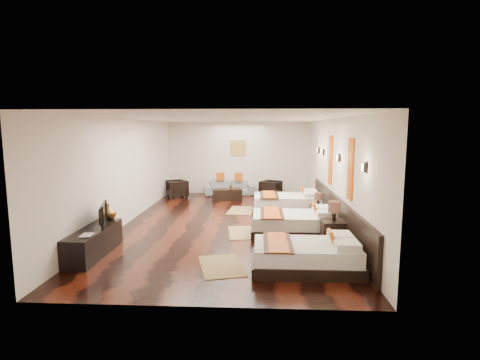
# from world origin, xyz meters

# --- Properties ---
(floor) EXTENTS (5.50, 9.50, 0.01)m
(floor) POSITION_xyz_m (0.00, 0.00, 0.00)
(floor) COLOR black
(floor) RESTS_ON ground
(ceiling) EXTENTS (5.50, 9.50, 0.01)m
(ceiling) POSITION_xyz_m (0.00, 0.00, 2.80)
(ceiling) COLOR white
(ceiling) RESTS_ON floor
(back_wall) EXTENTS (5.50, 0.01, 2.80)m
(back_wall) POSITION_xyz_m (0.00, 4.75, 1.40)
(back_wall) COLOR silver
(back_wall) RESTS_ON floor
(left_wall) EXTENTS (0.01, 9.50, 2.80)m
(left_wall) POSITION_xyz_m (-2.75, 0.00, 1.40)
(left_wall) COLOR silver
(left_wall) RESTS_ON floor
(right_wall) EXTENTS (0.01, 9.50, 2.80)m
(right_wall) POSITION_xyz_m (2.75, 0.00, 1.40)
(right_wall) COLOR silver
(right_wall) RESTS_ON floor
(headboard_panel) EXTENTS (0.08, 6.60, 0.90)m
(headboard_panel) POSITION_xyz_m (2.71, -0.80, 0.45)
(headboard_panel) COLOR black
(headboard_panel) RESTS_ON floor
(bed_near) EXTENTS (1.94, 1.22, 0.74)m
(bed_near) POSITION_xyz_m (1.69, -3.21, 0.25)
(bed_near) COLOR black
(bed_near) RESTS_ON floor
(bed_mid) EXTENTS (2.06, 1.30, 0.79)m
(bed_mid) POSITION_xyz_m (1.70, -0.95, 0.27)
(bed_mid) COLOR black
(bed_mid) RESTS_ON floor
(bed_far) EXTENTS (2.07, 1.30, 0.79)m
(bed_far) POSITION_xyz_m (1.70, 1.53, 0.27)
(bed_far) COLOR black
(bed_far) RESTS_ON floor
(nightstand_a) EXTENTS (0.50, 0.50, 0.98)m
(nightstand_a) POSITION_xyz_m (2.45, -1.77, 0.34)
(nightstand_a) COLOR black
(nightstand_a) RESTS_ON floor
(nightstand_b) EXTENTS (0.40, 0.40, 0.80)m
(nightstand_b) POSITION_xyz_m (2.45, 0.38, 0.28)
(nightstand_b) COLOR black
(nightstand_b) RESTS_ON floor
(jute_mat_near) EXTENTS (1.02, 1.35, 0.01)m
(jute_mat_near) POSITION_xyz_m (0.13, -3.15, 0.01)
(jute_mat_near) COLOR olive
(jute_mat_near) RESTS_ON floor
(jute_mat_mid) EXTENTS (0.87, 1.27, 0.01)m
(jute_mat_mid) POSITION_xyz_m (0.46, -0.88, 0.01)
(jute_mat_mid) COLOR olive
(jute_mat_mid) RESTS_ON floor
(jute_mat_far) EXTENTS (0.87, 1.27, 0.01)m
(jute_mat_far) POSITION_xyz_m (0.26, 1.61, 0.01)
(jute_mat_far) COLOR olive
(jute_mat_far) RESTS_ON floor
(tv_console) EXTENTS (0.50, 1.80, 0.55)m
(tv_console) POSITION_xyz_m (-2.50, -2.67, 0.28)
(tv_console) COLOR black
(tv_console) RESTS_ON floor
(tv) EXTENTS (0.35, 0.82, 0.47)m
(tv) POSITION_xyz_m (-2.45, -2.44, 0.79)
(tv) COLOR black
(tv) RESTS_ON tv_console
(book) EXTENTS (0.23, 0.30, 0.03)m
(book) POSITION_xyz_m (-2.50, -3.18, 0.56)
(book) COLOR black
(book) RESTS_ON tv_console
(figurine) EXTENTS (0.36, 0.36, 0.35)m
(figurine) POSITION_xyz_m (-2.50, -1.89, 0.72)
(figurine) COLOR brown
(figurine) RESTS_ON tv_console
(sofa) EXTENTS (1.99, 1.02, 0.55)m
(sofa) POSITION_xyz_m (-0.32, 4.41, 0.28)
(sofa) COLOR gray
(sofa) RESTS_ON floor
(armchair_left) EXTENTS (0.96, 0.95, 0.65)m
(armchair_left) POSITION_xyz_m (-2.24, 3.79, 0.32)
(armchair_left) COLOR black
(armchair_left) RESTS_ON floor
(armchair_right) EXTENTS (0.93, 0.92, 0.63)m
(armchair_right) POSITION_xyz_m (1.26, 3.94, 0.32)
(armchair_right) COLOR black
(armchair_right) RESTS_ON floor
(coffee_table) EXTENTS (1.09, 0.73, 0.40)m
(coffee_table) POSITION_xyz_m (-0.32, 3.36, 0.20)
(coffee_table) COLOR black
(coffee_table) RESTS_ON floor
(table_plant) EXTENTS (0.25, 0.23, 0.25)m
(table_plant) POSITION_xyz_m (-0.17, 3.37, 0.52)
(table_plant) COLOR #2E5F1F
(table_plant) RESTS_ON coffee_table
(orange_panel_a) EXTENTS (0.04, 0.40, 1.30)m
(orange_panel_a) POSITION_xyz_m (2.73, -1.90, 1.70)
(orange_panel_a) COLOR #D86014
(orange_panel_a) RESTS_ON right_wall
(orange_panel_b) EXTENTS (0.04, 0.40, 1.30)m
(orange_panel_b) POSITION_xyz_m (2.73, 0.30, 1.70)
(orange_panel_b) COLOR #D86014
(orange_panel_b) RESTS_ON right_wall
(sconce_near) EXTENTS (0.07, 0.12, 0.18)m
(sconce_near) POSITION_xyz_m (2.70, -3.00, 1.85)
(sconce_near) COLOR black
(sconce_near) RESTS_ON right_wall
(sconce_mid) EXTENTS (0.07, 0.12, 0.18)m
(sconce_mid) POSITION_xyz_m (2.70, -0.80, 1.85)
(sconce_mid) COLOR black
(sconce_mid) RESTS_ON right_wall
(sconce_far) EXTENTS (0.07, 0.12, 0.18)m
(sconce_far) POSITION_xyz_m (2.70, 1.40, 1.85)
(sconce_far) COLOR black
(sconce_far) RESTS_ON right_wall
(sconce_lounge) EXTENTS (0.07, 0.12, 0.18)m
(sconce_lounge) POSITION_xyz_m (2.70, 2.30, 1.85)
(sconce_lounge) COLOR black
(sconce_lounge) RESTS_ON right_wall
(gold_artwork) EXTENTS (0.60, 0.04, 0.60)m
(gold_artwork) POSITION_xyz_m (0.00, 4.73, 1.80)
(gold_artwork) COLOR #AD873F
(gold_artwork) RESTS_ON back_wall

